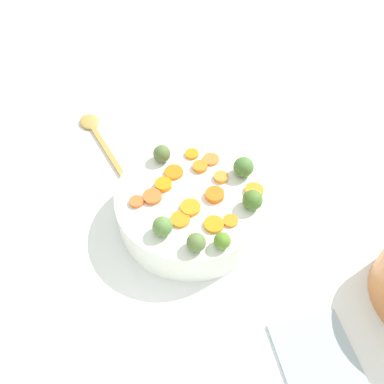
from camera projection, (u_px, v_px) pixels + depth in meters
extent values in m
cube|color=white|center=(199.00, 213.00, 0.89)|extent=(2.40, 2.40, 0.02)
cylinder|color=white|center=(192.00, 208.00, 0.83)|extent=(0.30, 0.30, 0.08)
cylinder|color=orange|center=(213.00, 196.00, 0.79)|extent=(0.05, 0.05, 0.01)
cylinder|color=orange|center=(214.00, 224.00, 0.75)|extent=(0.04, 0.04, 0.01)
cylinder|color=orange|center=(254.00, 190.00, 0.80)|extent=(0.05, 0.05, 0.01)
cylinder|color=orange|center=(200.00, 167.00, 0.84)|extent=(0.04, 0.04, 0.01)
cylinder|color=orange|center=(152.00, 197.00, 0.79)|extent=(0.04, 0.04, 0.01)
cylinder|color=orange|center=(180.00, 219.00, 0.76)|extent=(0.04, 0.04, 0.01)
cylinder|color=orange|center=(136.00, 202.00, 0.79)|extent=(0.03, 0.03, 0.01)
cylinder|color=orange|center=(211.00, 159.00, 0.86)|extent=(0.05, 0.05, 0.01)
cylinder|color=orange|center=(221.00, 177.00, 0.83)|extent=(0.04, 0.04, 0.01)
cylinder|color=orange|center=(163.00, 185.00, 0.81)|extent=(0.04, 0.04, 0.01)
cylinder|color=orange|center=(190.00, 207.00, 0.78)|extent=(0.04, 0.04, 0.01)
cylinder|color=orange|center=(174.00, 172.00, 0.84)|extent=(0.05, 0.05, 0.01)
cylinder|color=orange|center=(192.00, 154.00, 0.87)|extent=(0.04, 0.04, 0.01)
cylinder|color=orange|center=(230.00, 221.00, 0.76)|extent=(0.03, 0.03, 0.01)
sphere|color=#5C763A|center=(196.00, 242.00, 0.71)|extent=(0.03, 0.03, 0.03)
sphere|color=#4A732B|center=(253.00, 200.00, 0.77)|extent=(0.04, 0.04, 0.04)
sphere|color=#4C7834|center=(244.00, 167.00, 0.82)|extent=(0.04, 0.04, 0.04)
sphere|color=#556B35|center=(161.00, 154.00, 0.85)|extent=(0.04, 0.04, 0.04)
sphere|color=#578225|center=(222.00, 241.00, 0.72)|extent=(0.03, 0.03, 0.03)
sphere|color=#59813D|center=(163.00, 226.00, 0.73)|extent=(0.04, 0.04, 0.04)
cube|color=#BF8D44|center=(109.00, 153.00, 0.98)|extent=(0.21, 0.08, 0.01)
ellipsoid|color=#BF8D44|center=(89.00, 122.00, 1.05)|extent=(0.07, 0.06, 0.01)
cube|color=#9DADB6|center=(319.00, 361.00, 0.68)|extent=(0.20, 0.19, 0.01)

